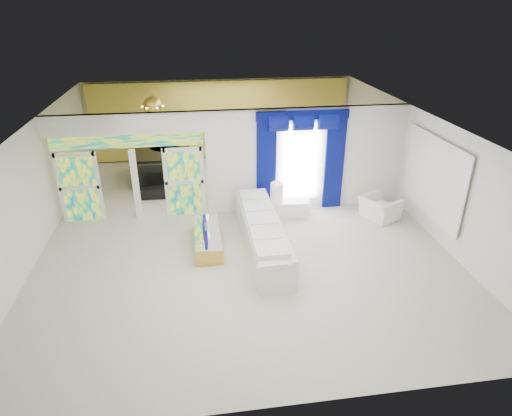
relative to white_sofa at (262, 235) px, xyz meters
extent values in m
plane|color=#B7AF9E|center=(-0.45, 1.27, -0.37)|extent=(12.00, 12.00, 0.00)
cube|color=white|center=(1.70, 2.27, 1.13)|extent=(5.70, 0.18, 3.00)
cube|color=white|center=(-3.30, 2.27, 2.35)|extent=(4.30, 0.18, 0.55)
cube|color=#994C3F|center=(-4.72, 2.27, 0.63)|extent=(0.95, 0.04, 2.00)
cube|color=#994C3F|center=(-1.87, 2.27, 0.63)|extent=(0.95, 0.04, 2.00)
cube|color=#994C3F|center=(-3.30, 2.27, 1.88)|extent=(4.00, 0.05, 0.35)
cube|color=white|center=(1.45, 2.17, 1.08)|extent=(1.00, 0.02, 2.30)
cube|color=#04084C|center=(0.45, 2.14, 1.03)|extent=(0.55, 0.10, 2.80)
cube|color=#04084C|center=(2.45, 2.14, 1.03)|extent=(0.55, 0.10, 2.80)
cube|color=#04084C|center=(1.45, 2.14, 2.45)|extent=(2.60, 0.12, 0.25)
cube|color=white|center=(4.49, 0.27, 1.18)|extent=(0.04, 2.70, 1.90)
cube|color=gold|center=(-0.45, 7.17, 1.13)|extent=(9.70, 0.12, 2.90)
cube|color=white|center=(0.00, 0.00, 0.00)|extent=(0.90, 3.95, 0.75)
cube|color=gold|center=(-1.35, 0.30, -0.16)|extent=(0.66, 1.91, 0.42)
cube|color=white|center=(1.00, 1.75, -0.16)|extent=(1.32, 0.51, 0.43)
cylinder|color=white|center=(0.70, 1.75, 0.35)|extent=(0.36, 0.36, 0.58)
imported|color=white|center=(3.56, 1.16, -0.05)|extent=(1.21, 1.27, 0.64)
cube|color=black|center=(-2.85, 5.17, 0.13)|extent=(1.56, 2.02, 1.01)
cube|color=black|center=(-2.85, 3.57, -0.21)|extent=(0.99, 0.40, 0.33)
cube|color=tan|center=(-4.89, 3.46, 0.06)|extent=(0.70, 0.66, 0.88)
sphere|color=gold|center=(-2.75, 4.67, 2.28)|extent=(0.60, 0.60, 0.60)
cylinder|color=#1B148D|center=(-1.40, -0.17, 0.17)|extent=(0.09, 0.09, 0.24)
cylinder|color=silver|center=(-1.39, -0.02, 0.12)|extent=(0.10, 0.10, 0.14)
cylinder|color=white|center=(-1.33, 0.53, 0.10)|extent=(0.11, 0.11, 0.11)
cylinder|color=navy|center=(-1.42, 0.37, 0.19)|extent=(0.08, 0.08, 0.29)
cylinder|color=navy|center=(-1.40, 0.80, 0.14)|extent=(0.08, 0.08, 0.19)
camera|label=1|loc=(-1.54, -9.38, 5.30)|focal=30.66mm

